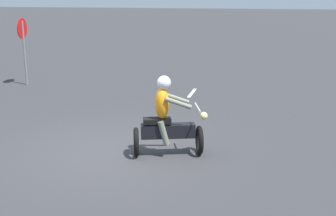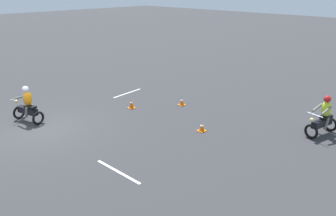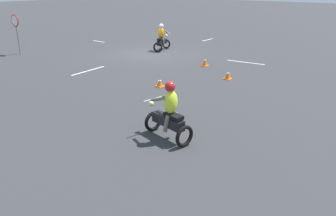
{
  "view_description": "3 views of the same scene",
  "coord_description": "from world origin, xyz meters",
  "px_view_note": "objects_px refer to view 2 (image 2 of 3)",
  "views": [
    {
      "loc": [
        -8.95,
        -2.6,
        3.41
      ],
      "look_at": [
        0.01,
        -1.2,
        1.0
      ],
      "focal_mm": 50.0,
      "sensor_mm": 36.0,
      "label": 1
    },
    {
      "loc": [
        5.28,
        12.63,
        5.75
      ],
      "look_at": [
        -3.84,
        3.7,
        0.9
      ],
      "focal_mm": 35.0,
      "sensor_mm": 36.0,
      "label": 2
    },
    {
      "loc": [
        -12.52,
        15.17,
        4.06
      ],
      "look_at": [
        -7.68,
        8.61,
        0.9
      ],
      "focal_mm": 35.0,
      "sensor_mm": 36.0,
      "label": 3
    }
  ],
  "objects_px": {
    "traffic_cone_near_left": "(202,127)",
    "traffic_cone_near_right": "(131,104)",
    "motorcycle_rider_background": "(323,118)",
    "traffic_cone_mid_center": "(182,102)",
    "motorcycle_rider_foreground": "(27,106)"
  },
  "relations": [
    {
      "from": "motorcycle_rider_background",
      "to": "traffic_cone_near_left",
      "type": "height_order",
      "value": "motorcycle_rider_background"
    },
    {
      "from": "traffic_cone_near_right",
      "to": "motorcycle_rider_foreground",
      "type": "bearing_deg",
      "value": -24.37
    },
    {
      "from": "motorcycle_rider_foreground",
      "to": "traffic_cone_near_left",
      "type": "relative_size",
      "value": 4.7
    },
    {
      "from": "motorcycle_rider_background",
      "to": "traffic_cone_near_right",
      "type": "height_order",
      "value": "motorcycle_rider_background"
    },
    {
      "from": "traffic_cone_near_left",
      "to": "traffic_cone_near_right",
      "type": "xyz_separation_m",
      "value": [
        0.31,
        -4.18,
        0.04
      ]
    },
    {
      "from": "motorcycle_rider_foreground",
      "to": "traffic_cone_near_right",
      "type": "relative_size",
      "value": 3.82
    },
    {
      "from": "traffic_cone_near_right",
      "to": "traffic_cone_near_left",
      "type": "bearing_deg",
      "value": 94.29
    },
    {
      "from": "motorcycle_rider_foreground",
      "to": "traffic_cone_near_left",
      "type": "bearing_deg",
      "value": -67.08
    },
    {
      "from": "traffic_cone_near_left",
      "to": "traffic_cone_near_right",
      "type": "bearing_deg",
      "value": -85.71
    },
    {
      "from": "traffic_cone_mid_center",
      "to": "traffic_cone_near_right",
      "type": "bearing_deg",
      "value": -35.87
    },
    {
      "from": "motorcycle_rider_foreground",
      "to": "traffic_cone_mid_center",
      "type": "height_order",
      "value": "motorcycle_rider_foreground"
    },
    {
      "from": "motorcycle_rider_foreground",
      "to": "motorcycle_rider_background",
      "type": "xyz_separation_m",
      "value": [
        -7.72,
        9.78,
        0.0
      ]
    },
    {
      "from": "motorcycle_rider_foreground",
      "to": "traffic_cone_near_right",
      "type": "xyz_separation_m",
      "value": [
        -4.26,
        1.93,
        -0.52
      ]
    },
    {
      "from": "motorcycle_rider_background",
      "to": "traffic_cone_near_right",
      "type": "distance_m",
      "value": 8.59
    },
    {
      "from": "motorcycle_rider_foreground",
      "to": "traffic_cone_near_right",
      "type": "distance_m",
      "value": 4.7
    }
  ]
}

